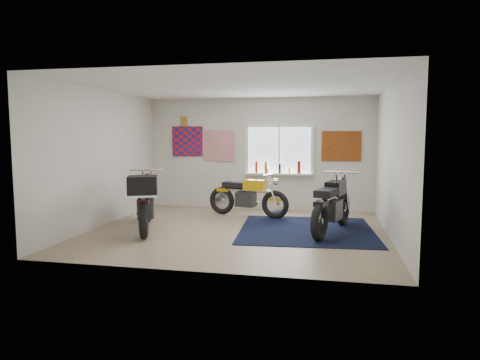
% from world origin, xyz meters
% --- Properties ---
extents(ground, '(5.50, 5.50, 0.00)m').
position_xyz_m(ground, '(0.00, 0.00, 0.00)').
color(ground, '#9E896B').
rests_on(ground, ground).
extents(room_shell, '(5.50, 5.50, 5.50)m').
position_xyz_m(room_shell, '(0.00, 0.00, 1.64)').
color(room_shell, white).
rests_on(room_shell, ground).
extents(navy_rug, '(2.69, 2.78, 0.01)m').
position_xyz_m(navy_rug, '(1.28, 0.31, 0.01)').
color(navy_rug, black).
rests_on(navy_rug, ground).
extents(window_assembly, '(1.66, 0.17, 1.26)m').
position_xyz_m(window_assembly, '(0.50, 2.47, 1.37)').
color(window_assembly, white).
rests_on(window_assembly, room_shell).
extents(oil_bottles, '(1.10, 0.09, 0.30)m').
position_xyz_m(oil_bottles, '(0.49, 2.40, 1.03)').
color(oil_bottles, maroon).
rests_on(oil_bottles, window_assembly).
extents(flag_display, '(1.60, 0.10, 1.17)m').
position_xyz_m(flag_display, '(-1.90, 2.48, 2.15)').
color(flag_display, red).
rests_on(flag_display, room_shell).
extents(triumph_poster, '(0.90, 0.03, 0.70)m').
position_xyz_m(triumph_poster, '(1.95, 2.48, 1.55)').
color(triumph_poster, '#A54C14').
rests_on(triumph_poster, room_shell).
extents(yellow_triumph, '(1.91, 0.71, 0.98)m').
position_xyz_m(yellow_triumph, '(-0.09, 1.49, 0.43)').
color(yellow_triumph, black).
rests_on(yellow_triumph, ground).
extents(black_chrome_bike, '(0.86, 2.11, 1.11)m').
position_xyz_m(black_chrome_bike, '(1.75, 0.24, 0.49)').
color(black_chrome_bike, black).
rests_on(black_chrome_bike, navy_rug).
extents(maroon_tourer, '(1.14, 2.17, 1.13)m').
position_xyz_m(maroon_tourer, '(-1.69, -0.39, 0.59)').
color(maroon_tourer, black).
rests_on(maroon_tourer, ground).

